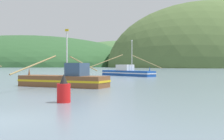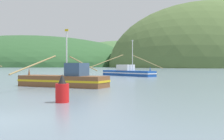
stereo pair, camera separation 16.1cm
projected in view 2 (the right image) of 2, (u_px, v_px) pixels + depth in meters
The scene contains 6 objects.
hill_mid_right at pixel (26, 66), 246.21m from camera, with size 191.41×153.13×48.29m, color #2D562D.
hill_far_center at pixel (209, 67), 183.09m from camera, with size 122.57×98.05×78.70m, color #516B38.
hill_far_left at pixel (123, 66), 250.07m from camera, with size 126.06×100.85×41.65m, color #47703D.
fishing_boat_blue at pixel (127, 72), 51.97m from camera, with size 10.57×14.33×6.03m.
fishing_boat_brown at pixel (64, 80), 27.20m from camera, with size 8.59×13.25×5.14m.
channel_buoy at pixel (62, 91), 16.08m from camera, with size 0.72×0.72×1.50m.
Camera 2 is at (6.91, -9.54, 2.05)m, focal length 48.87 mm.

